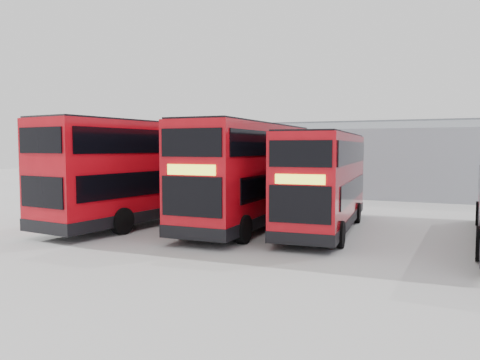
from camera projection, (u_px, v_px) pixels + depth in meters
ground_plane at (236, 228)px, 21.48m from camera, size 120.00×120.00×0.00m
office_block at (178, 159)px, 43.34m from camera, size 12.30×8.32×5.12m
maintenance_shed at (434, 161)px, 36.40m from camera, size 30.50×12.00×5.89m
double_decker_left at (144, 173)px, 22.88m from camera, size 4.12×11.88×4.93m
double_decker_centre at (250, 175)px, 21.89m from camera, size 3.02×11.41×4.80m
double_decker_right at (325, 182)px, 20.75m from camera, size 3.15×10.36×4.32m
panel_van at (126, 176)px, 40.64m from camera, size 3.46×5.38×2.20m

